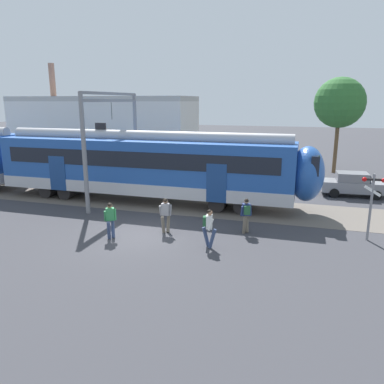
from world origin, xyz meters
The scene contains 11 objects.
ground_plane centered at (0.00, 0.00, 0.00)m, with size 160.00×160.00×0.00m, color #38383D.
commuter_train centered at (-10.76, 5.75, 2.25)m, with size 38.05×3.07×4.73m.
pedestrian_green centered at (-0.99, -0.63, 0.96)m, with size 0.51×0.71×1.67m.
pedestrian_grey centered at (1.09, 0.80, 0.96)m, with size 0.54×0.66×1.67m.
pedestrian_white centered at (3.47, -0.40, 0.99)m, with size 0.68×0.54×1.67m.
pedestrian_navy centered at (4.70, 1.81, 0.99)m, with size 0.53×0.71×1.67m.
parked_car_grey centered at (10.28, 10.88, 0.78)m, with size 4.08×1.91×1.54m.
catenary_gantry centered at (-4.14, 5.75, 4.31)m, with size 0.24×6.64×6.53m.
crossing_signal centered at (10.02, 2.45, 2.01)m, with size 0.96×0.22×3.00m.
background_building centered at (-9.64, 14.17, 3.21)m, with size 15.72×5.00×9.20m.
street_tree_right centered at (9.64, 19.17, 5.87)m, with size 4.14×4.14×7.97m.
Camera 1 is at (7.06, -14.79, 6.02)m, focal length 35.00 mm.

